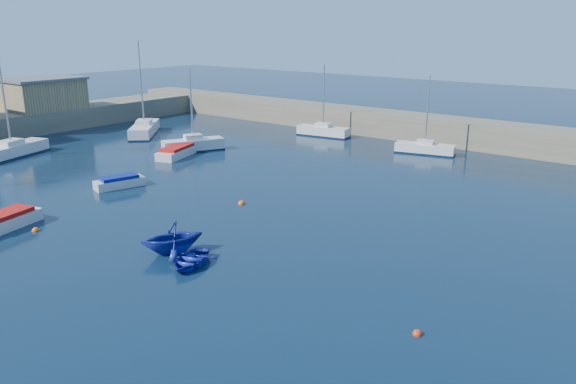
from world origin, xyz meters
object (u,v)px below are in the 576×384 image
Objects in this scene: sailboat_2 at (12,150)px; sailboat_3 at (193,144)px; brick_shed_a at (44,95)px; sailboat_5 at (323,131)px; dinghy_center at (190,260)px; motorboat_2 at (177,152)px; motorboat_1 at (119,182)px; motorboat_0 at (4,221)px; sailboat_6 at (425,148)px; dinghy_left at (172,238)px; sailboat_4 at (144,129)px.

sailboat_3 is at bearing 29.21° from sailboat_2.
brick_shed_a is 23.02m from sailboat_3.
sailboat_5 is 2.62× the size of dinghy_center.
sailboat_5 is at bearing 30.89° from brick_shed_a.
sailboat_3 is 2.72m from motorboat_2.
motorboat_0 is at bearing -62.77° from motorboat_1.
sailboat_6 is at bearing 22.44° from sailboat_2.
brick_shed_a is 1.07× the size of sailboat_6.
sailboat_3 is 13.44m from motorboat_1.
sailboat_2 is at bearing 148.21° from dinghy_center.
dinghy_center is at bearing -58.09° from motorboat_2.
motorboat_2 is at bearing 120.29° from dinghy_center.
dinghy_center is (15.31, -6.61, -0.11)m from motorboat_1.
dinghy_center is at bearing -164.91° from sailboat_5.
brick_shed_a is at bearing -175.06° from dinghy_left.
sailboat_4 is at bearing -165.74° from sailboat_3.
sailboat_6 is at bearing 77.32° from motorboat_1.
sailboat_3 is 26.08m from dinghy_left.
motorboat_0 is (29.90, -19.69, -3.62)m from brick_shed_a.
sailboat_4 is 37.83m from dinghy_center.
sailboat_3 is at bearing 111.82° from sailboat_6.
sailboat_2 is at bearing -165.32° from dinghy_left.
sailboat_2 is 1.30× the size of sailboat_6.
motorboat_1 is (15.87, -14.79, -0.25)m from sailboat_4.
dinghy_left is at bearing -60.20° from motorboat_2.
sailboat_3 is at bearing 6.69° from brick_shed_a.
motorboat_0 is (-11.32, -35.45, -0.06)m from sailboat_6.
motorboat_1 is at bearing -85.31° from sailboat_4.
sailboat_5 is 26.73m from motorboat_1.
motorboat_2 is 1.76× the size of dinghy_center.
motorboat_2 is at bearing 20.92° from sailboat_2.
motorboat_2 is at bearing 94.32° from motorboat_0.
dinghy_center is (32.09, -6.58, -0.33)m from sailboat_2.
sailboat_2 reaches higher than sailboat_3.
motorboat_1 is at bearing 170.00° from sailboat_5.
brick_shed_a is 1.01× the size of sailboat_5.
brick_shed_a is at bearing 120.54° from sailboat_2.
sailboat_6 is 37.22m from motorboat_0.
sailboat_5 is at bearing -6.37° from sailboat_4.
motorboat_1 is at bearing 138.87° from sailboat_6.
sailboat_4 is 35.82m from dinghy_left.
dinghy_center is (14.73, -33.33, -0.28)m from sailboat_5.
motorboat_0 is (18.00, -24.73, -0.20)m from sailboat_4.
sailboat_5 is 35.14m from dinghy_left.
motorboat_2 is (-4.54, 9.76, 0.06)m from motorboat_1.
sailboat_6 is 2.18× the size of dinghy_left.
brick_shed_a is 2.64× the size of dinghy_center.
sailboat_4 is 21.70m from motorboat_1.
dinghy_left is (30.03, -6.02, 0.25)m from sailboat_2.
dinghy_center is (31.18, -21.41, -0.37)m from sailboat_4.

